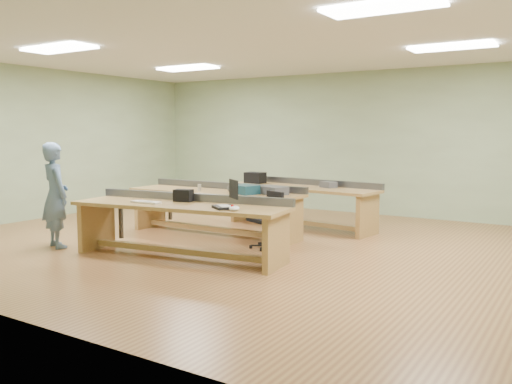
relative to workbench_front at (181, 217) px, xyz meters
The scene contains 22 objects.
floor 1.42m from the workbench_front, 72.24° to the left, with size 10.00×10.00×0.00m, color olive.
ceiling 2.77m from the workbench_front, 72.24° to the left, with size 10.00×10.00×0.00m, color silver.
wall_back 5.34m from the workbench_front, 85.66° to the left, with size 10.00×0.04×3.00m, color #97B186.
wall_front 2.94m from the workbench_front, 81.79° to the right, with size 10.00×0.04×3.00m, color #97B186.
wall_left 4.86m from the workbench_front, 164.89° to the left, with size 0.04×8.00×3.00m, color #97B186.
fluor_panels 2.74m from the workbench_front, 72.24° to the left, with size 6.20×3.50×0.03m.
workbench_front is the anchor object (origin of this frame).
workbench_mid 1.70m from the workbench_front, 110.24° to the left, with size 3.11×0.85×0.86m.
workbench_back 3.05m from the workbench_front, 84.59° to the left, with size 2.99×1.13×0.86m.
person 2.09m from the workbench_front, 166.38° to the right, with size 0.58×0.38×1.58m, color slate.
laptop_base 0.82m from the workbench_front, ahead, with size 0.31×0.26×0.03m, color black.
laptop_screen 0.97m from the workbench_front, ahead, with size 0.31×0.02×0.25m, color black.
keyboard 0.53m from the workbench_front, 155.19° to the right, with size 0.43×0.14×0.03m, color beige.
trackball_mouse 1.05m from the workbench_front, ahead, with size 0.13×0.15×0.06m, color white.
camera_bag 0.36m from the workbench_front, 119.67° to the left, with size 0.25×0.16×0.17m, color black.
task_chair 1.37m from the workbench_front, 58.62° to the left, with size 0.60×0.60×0.85m.
parts_bin_teal 1.49m from the workbench_front, 86.36° to the left, with size 0.40×0.30×0.14m, color #143743.
parts_bin_grey 1.74m from the workbench_front, 73.58° to the left, with size 0.47×0.30×0.13m, color #3B3B3D.
mug 1.66m from the workbench_front, 100.22° to the left, with size 0.11×0.11×0.09m, color #3B3B3D.
drinks_can 1.67m from the workbench_front, 119.29° to the left, with size 0.06×0.06×0.11m, color silver.
storage_box_back 3.20m from the workbench_front, 103.77° to the left, with size 0.36×0.26×0.21m, color black.
tray_back 3.18m from the workbench_front, 75.38° to the left, with size 0.27×0.20×0.11m, color #3B3B3D.
Camera 1 is at (4.43, -6.91, 1.73)m, focal length 38.00 mm.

